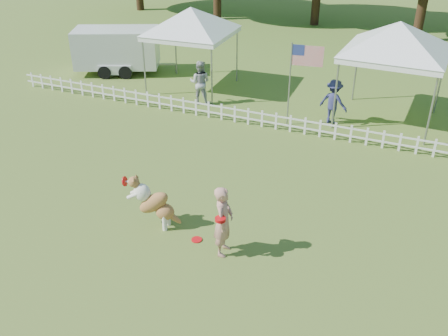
% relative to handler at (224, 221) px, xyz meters
% --- Properties ---
extents(ground, '(120.00, 120.00, 0.00)m').
position_rel_handler_xyz_m(ground, '(-0.79, -0.28, -0.83)').
color(ground, '#496D22').
rests_on(ground, ground).
extents(picket_fence, '(22.00, 0.08, 0.60)m').
position_rel_handler_xyz_m(picket_fence, '(-0.79, 6.72, -0.53)').
color(picket_fence, silver).
rests_on(picket_fence, ground).
extents(handler, '(0.48, 0.66, 1.66)m').
position_rel_handler_xyz_m(handler, '(0.00, 0.00, 0.00)').
color(handler, tan).
rests_on(handler, ground).
extents(dog, '(1.30, 0.60, 1.29)m').
position_rel_handler_xyz_m(dog, '(-1.89, 0.27, -0.19)').
color(dog, brown).
rests_on(dog, ground).
extents(frisbee_on_turf, '(0.32, 0.32, 0.02)m').
position_rel_handler_xyz_m(frisbee_on_turf, '(-0.74, 0.14, -0.82)').
color(frisbee_on_turf, red).
rests_on(frisbee_on_turf, ground).
extents(canopy_tent_left, '(3.21, 3.21, 3.15)m').
position_rel_handler_xyz_m(canopy_tent_left, '(-5.46, 9.28, 0.74)').
color(canopy_tent_left, white).
rests_on(canopy_tent_left, ground).
extents(canopy_tent_right, '(3.36, 3.36, 3.34)m').
position_rel_handler_xyz_m(canopy_tent_right, '(2.21, 9.03, 0.84)').
color(canopy_tent_right, white).
rests_on(canopy_tent_right, ground).
extents(cargo_trailer, '(4.84, 3.62, 1.95)m').
position_rel_handler_xyz_m(cargo_trailer, '(-9.40, 9.75, 0.14)').
color(cargo_trailer, silver).
rests_on(cargo_trailer, ground).
extents(flag_pole, '(1.10, 0.28, 2.84)m').
position_rel_handler_xyz_m(flag_pole, '(-0.81, 7.26, 0.59)').
color(flag_pole, gray).
rests_on(flag_pole, ground).
extents(spectator_a, '(0.91, 0.78, 1.64)m').
position_rel_handler_xyz_m(spectator_a, '(-4.42, 7.86, -0.01)').
color(spectator_a, '#9D9EA2').
rests_on(spectator_a, ground).
extents(spectator_b, '(1.10, 0.78, 1.55)m').
position_rel_handler_xyz_m(spectator_b, '(0.55, 8.04, -0.06)').
color(spectator_b, navy).
rests_on(spectator_b, ground).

